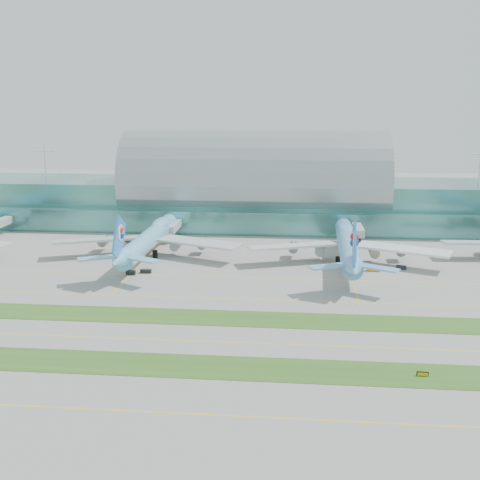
# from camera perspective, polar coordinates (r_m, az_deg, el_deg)

# --- Properties ---
(ground) EXTENTS (700.00, 700.00, 0.00)m
(ground) POSITION_cam_1_polar(r_m,az_deg,el_deg) (157.26, -1.90, -7.66)
(ground) COLOR gray
(ground) RESTS_ON ground
(terminal) EXTENTS (340.00, 69.10, 36.00)m
(terminal) POSITION_cam_1_polar(r_m,az_deg,el_deg) (278.52, 1.43, 4.42)
(terminal) COLOR #3D7A75
(terminal) RESTS_ON ground
(grass_strip_near) EXTENTS (420.00, 12.00, 0.08)m
(grass_strip_near) POSITION_cam_1_polar(r_m,az_deg,el_deg) (131.65, -3.48, -11.90)
(grass_strip_near) COLOR #2D591E
(grass_strip_near) RESTS_ON ground
(grass_strip_far) EXTENTS (420.00, 12.00, 0.08)m
(grass_strip_far) POSITION_cam_1_polar(r_m,az_deg,el_deg) (159.11, -1.81, -7.40)
(grass_strip_far) COLOR #2D591E
(grass_strip_far) RESTS_ON ground
(taxiline_a) EXTENTS (420.00, 0.35, 0.01)m
(taxiline_a) POSITION_cam_1_polar(r_m,az_deg,el_deg) (114.08, -5.07, -16.09)
(taxiline_a) COLOR yellow
(taxiline_a) RESTS_ON ground
(taxiline_b) EXTENTS (420.00, 0.35, 0.01)m
(taxiline_b) POSITION_cam_1_polar(r_m,az_deg,el_deg) (144.35, -2.61, -9.60)
(taxiline_b) COLOR yellow
(taxiline_b) RESTS_ON ground
(taxiline_c) EXTENTS (420.00, 0.35, 0.01)m
(taxiline_c) POSITION_cam_1_polar(r_m,az_deg,el_deg) (174.11, -1.15, -5.59)
(taxiline_c) COLOR yellow
(taxiline_c) RESTS_ON ground
(taxiline_d) EXTENTS (420.00, 0.35, 0.01)m
(taxiline_d) POSITION_cam_1_polar(r_m,az_deg,el_deg) (194.97, -0.42, -3.56)
(taxiline_d) COLOR yellow
(taxiline_d) RESTS_ON ground
(airliner_b) EXTENTS (70.58, 80.00, 22.04)m
(airliner_b) POSITION_cam_1_polar(r_m,az_deg,el_deg) (223.55, -8.59, 0.23)
(airliner_b) COLOR #68BBE6
(airliner_b) RESTS_ON ground
(airliner_c) EXTENTS (70.42, 79.87, 22.00)m
(airliner_c) POSITION_cam_1_polar(r_m,az_deg,el_deg) (214.56, 10.15, -0.36)
(airliner_c) COLOR #66AAE1
(airliner_c) RESTS_ON ground
(gse_c) EXTENTS (3.04, 1.62, 1.45)m
(gse_c) POSITION_cam_1_polar(r_m,az_deg,el_deg) (200.93, -10.32, -3.06)
(gse_c) COLOR black
(gse_c) RESTS_ON ground
(gse_d) EXTENTS (3.69, 1.76, 1.23)m
(gse_d) POSITION_cam_1_polar(r_m,az_deg,el_deg) (202.22, -8.92, -2.93)
(gse_d) COLOR black
(gse_d) RESTS_ON ground
(gse_e) EXTENTS (4.15, 2.13, 1.72)m
(gse_e) POSITION_cam_1_polar(r_m,az_deg,el_deg) (206.98, 12.56, -2.65)
(gse_e) COLOR orange
(gse_e) RESTS_ON ground
(gse_f) EXTENTS (3.64, 2.59, 1.26)m
(gse_f) POSITION_cam_1_polar(r_m,az_deg,el_deg) (211.42, 15.03, -2.52)
(gse_f) COLOR black
(gse_f) RESTS_ON ground
(taxiway_sign_east) EXTENTS (2.44, 0.46, 1.03)m
(taxiway_sign_east) POSITION_cam_1_polar(r_m,az_deg,el_deg) (132.55, 16.92, -12.06)
(taxiway_sign_east) COLOR black
(taxiway_sign_east) RESTS_ON ground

